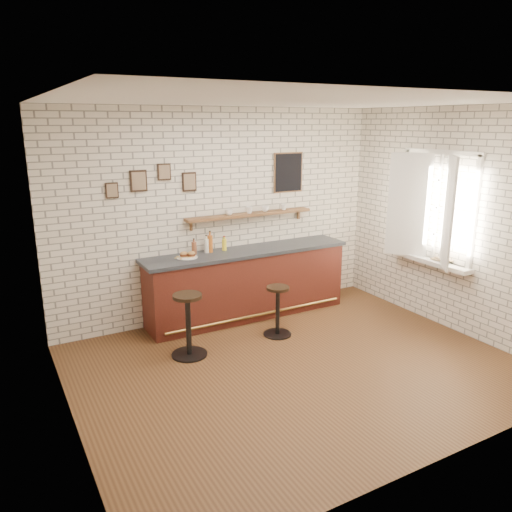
% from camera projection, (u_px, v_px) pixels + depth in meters
% --- Properties ---
extents(ground, '(5.00, 5.00, 0.00)m').
position_uv_depth(ground, '(297.00, 366.00, 5.88)').
color(ground, brown).
rests_on(ground, ground).
extents(bar_counter, '(3.10, 0.65, 1.01)m').
position_uv_depth(bar_counter, '(248.00, 283.00, 7.30)').
color(bar_counter, '#551F16').
rests_on(bar_counter, ground).
extents(sandwich_plate, '(0.28, 0.28, 0.01)m').
position_uv_depth(sandwich_plate, '(187.00, 257.00, 6.75)').
color(sandwich_plate, white).
rests_on(sandwich_plate, bar_counter).
extents(ciabatta_sandwich, '(0.21, 0.14, 0.07)m').
position_uv_depth(ciabatta_sandwich, '(188.00, 254.00, 6.75)').
color(ciabatta_sandwich, tan).
rests_on(ciabatta_sandwich, sandwich_plate).
extents(potato_chips, '(0.27, 0.19, 0.00)m').
position_uv_depth(potato_chips, '(186.00, 257.00, 6.74)').
color(potato_chips, gold).
rests_on(potato_chips, sandwich_plate).
extents(bitters_bottle_brown, '(0.07, 0.07, 0.23)m').
position_uv_depth(bitters_bottle_brown, '(194.00, 248.00, 6.91)').
color(bitters_bottle_brown, brown).
rests_on(bitters_bottle_brown, bar_counter).
extents(bitters_bottle_white, '(0.07, 0.07, 0.25)m').
position_uv_depth(bitters_bottle_white, '(206.00, 245.00, 6.99)').
color(bitters_bottle_white, beige).
rests_on(bitters_bottle_white, bar_counter).
extents(bitters_bottle_amber, '(0.07, 0.07, 0.31)m').
position_uv_depth(bitters_bottle_amber, '(210.00, 243.00, 7.01)').
color(bitters_bottle_amber, '#AF591C').
rests_on(bitters_bottle_amber, bar_counter).
extents(condiment_bottle_yellow, '(0.07, 0.07, 0.21)m').
position_uv_depth(condiment_bottle_yellow, '(224.00, 244.00, 7.13)').
color(condiment_bottle_yellow, yellow).
rests_on(condiment_bottle_yellow, bar_counter).
extents(bar_stool_left, '(0.44, 0.44, 0.79)m').
position_uv_depth(bar_stool_left, '(188.00, 323.00, 6.06)').
color(bar_stool_left, black).
rests_on(bar_stool_left, ground).
extents(bar_stool_right, '(0.38, 0.38, 0.68)m').
position_uv_depth(bar_stool_right, '(278.00, 309.00, 6.67)').
color(bar_stool_right, black).
rests_on(bar_stool_right, ground).
extents(wall_shelf, '(2.00, 0.18, 0.18)m').
position_uv_depth(wall_shelf, '(250.00, 215.00, 7.29)').
color(wall_shelf, brown).
rests_on(wall_shelf, ground).
extents(shelf_cup_a, '(0.15, 0.15, 0.09)m').
position_uv_depth(shelf_cup_a, '(229.00, 212.00, 7.11)').
color(shelf_cup_a, white).
rests_on(shelf_cup_a, wall_shelf).
extents(shelf_cup_b, '(0.15, 0.15, 0.10)m').
position_uv_depth(shelf_cup_b, '(249.00, 210.00, 7.27)').
color(shelf_cup_b, white).
rests_on(shelf_cup_b, wall_shelf).
extents(shelf_cup_c, '(0.11, 0.11, 0.09)m').
position_uv_depth(shelf_cup_c, '(265.00, 209.00, 7.39)').
color(shelf_cup_c, white).
rests_on(shelf_cup_c, wall_shelf).
extents(shelf_cup_d, '(0.13, 0.13, 0.09)m').
position_uv_depth(shelf_cup_d, '(284.00, 207.00, 7.55)').
color(shelf_cup_d, white).
rests_on(shelf_cup_d, wall_shelf).
extents(back_wall_decor, '(2.96, 0.02, 0.56)m').
position_uv_depth(back_wall_decor, '(237.00, 176.00, 7.13)').
color(back_wall_decor, black).
rests_on(back_wall_decor, ground).
extents(window_sill, '(0.20, 1.35, 0.06)m').
position_uv_depth(window_sill, '(429.00, 261.00, 7.03)').
color(window_sill, white).
rests_on(window_sill, ground).
extents(casement_window, '(0.40, 1.30, 1.56)m').
position_uv_depth(casement_window, '(431.00, 208.00, 6.81)').
color(casement_window, white).
rests_on(casement_window, ground).
extents(book_lower, '(0.19, 0.25, 0.02)m').
position_uv_depth(book_lower, '(437.00, 261.00, 6.87)').
color(book_lower, tan).
rests_on(book_lower, window_sill).
extents(book_upper, '(0.25, 0.28, 0.02)m').
position_uv_depth(book_upper, '(438.00, 260.00, 6.85)').
color(book_upper, tan).
rests_on(book_upper, book_lower).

